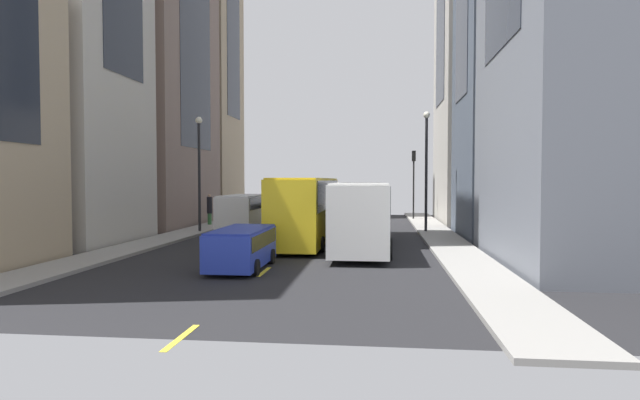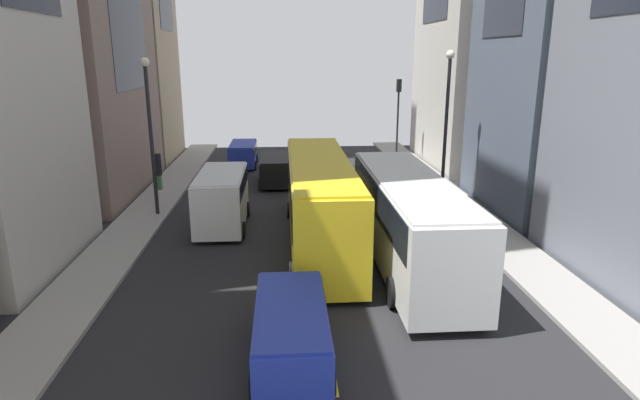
{
  "view_description": "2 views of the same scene",
  "coord_description": "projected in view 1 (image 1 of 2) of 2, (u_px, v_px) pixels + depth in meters",
  "views": [
    {
      "loc": [
        -4.35,
        32.09,
        3.49
      ],
      "look_at": [
        -0.62,
        -0.84,
        2.23
      ],
      "focal_mm": 29.58,
      "sensor_mm": 36.0,
      "label": 1
    },
    {
      "loc": [
        1.12,
        24.15,
        7.72
      ],
      "look_at": [
        -0.45,
        1.88,
        1.54
      ],
      "focal_mm": 29.58,
      "sensor_mm": 36.0,
      "label": 2
    }
  ],
  "objects": [
    {
      "name": "pedestrian_walking_far",
      "position": [
        209.0,
        209.0,
        39.49
      ],
      "size": [
        0.4,
        0.4,
        2.28
      ],
      "rotation": [
        0.0,
        0.0,
        6.06
      ],
      "color": "#336B38",
      "rests_on": "ground"
    },
    {
      "name": "lane_stripe_0",
      "position": [
        336.0,
        214.0,
        53.34
      ],
      "size": [
        0.16,
        2.0,
        0.01
      ],
      "primitive_type": "cube",
      "color": "yellow",
      "rests_on": "ground"
    },
    {
      "name": "lane_stripe_4",
      "position": [
        264.0,
        272.0,
        19.98
      ],
      "size": [
        0.16,
        2.0,
        0.01
      ],
      "primitive_type": "cube",
      "color": "yellow",
      "rests_on": "ground"
    },
    {
      "name": "streetcar_yellow",
      "position": [
        307.0,
        205.0,
        29.22
      ],
      "size": [
        2.7,
        12.01,
        3.59
      ],
      "color": "yellow",
      "rests_on": "ground"
    },
    {
      "name": "city_bus_white",
      "position": [
        362.0,
        210.0,
        26.38
      ],
      "size": [
        2.8,
        11.26,
        3.35
      ],
      "color": "silver",
      "rests_on": "ground"
    },
    {
      "name": "streetlamp_far",
      "position": [
        199.0,
        162.0,
        34.34
      ],
      "size": [
        0.44,
        0.44,
        7.45
      ],
      "color": "black",
      "rests_on": "ground"
    },
    {
      "name": "lane_stripe_5",
      "position": [
        181.0,
        337.0,
        11.64
      ],
      "size": [
        0.16,
        2.0,
        0.01
      ],
      "primitive_type": "cube",
      "color": "yellow",
      "rests_on": "ground"
    },
    {
      "name": "sidewalk_east",
      "position": [
        184.0,
        234.0,
        33.39
      ],
      "size": [
        2.28,
        44.0,
        0.15
      ],
      "primitive_type": "cube",
      "color": "gray",
      "rests_on": "ground"
    },
    {
      "name": "car_blue_1",
      "position": [
        283.0,
        209.0,
        45.97
      ],
      "size": [
        1.94,
        4.28,
        1.67
      ],
      "color": "#2338AD",
      "rests_on": "ground"
    },
    {
      "name": "building_east_1",
      "position": [
        156.0,
        54.0,
        39.7
      ],
      "size": [
        6.3,
        11.66,
        26.07
      ],
      "color": "#7A665B",
      "rests_on": "ground"
    },
    {
      "name": "sidewalk_west",
      "position": [
        441.0,
        237.0,
        31.58
      ],
      "size": [
        2.28,
        44.0,
        0.15
      ],
      "primitive_type": "cube",
      "color": "gray",
      "rests_on": "ground"
    },
    {
      "name": "delivery_van_white",
      "position": [
        243.0,
        212.0,
        32.22
      ],
      "size": [
        2.25,
        5.15,
        2.58
      ],
      "color": "white",
      "rests_on": "ground"
    },
    {
      "name": "lane_stripe_3",
      "position": [
        298.0,
        245.0,
        28.32
      ],
      "size": [
        0.16,
        2.0,
        0.01
      ],
      "primitive_type": "cube",
      "color": "yellow",
      "rests_on": "ground"
    },
    {
      "name": "traffic_light_near_corner",
      "position": [
        414.0,
        171.0,
        45.44
      ],
      "size": [
        0.32,
        0.44,
        5.87
      ],
      "color": "black",
      "rests_on": "ground"
    },
    {
      "name": "car_blue_0",
      "position": [
        242.0,
        245.0,
        20.59
      ],
      "size": [
        1.99,
        4.56,
        1.6
      ],
      "color": "#2338AD",
      "rests_on": "ground"
    },
    {
      "name": "pedestrian_waiting_curb",
      "position": [
        346.0,
        209.0,
        42.11
      ],
      "size": [
        0.36,
        0.36,
        2.14
      ],
      "rotation": [
        0.0,
        0.0,
        1.63
      ],
      "color": "#336B38",
      "rests_on": "ground"
    },
    {
      "name": "car_black_2",
      "position": [
        302.0,
        213.0,
        40.29
      ],
      "size": [
        2.06,
        4.5,
        1.69
      ],
      "color": "black",
      "rests_on": "ground"
    },
    {
      "name": "lane_stripe_1",
      "position": [
        328.0,
        221.0,
        45.0
      ],
      "size": [
        0.16,
        2.0,
        0.01
      ],
      "primitive_type": "cube",
      "color": "yellow",
      "rests_on": "ground"
    },
    {
      "name": "ground_plane",
      "position": [
        309.0,
        237.0,
        32.49
      ],
      "size": [
        42.3,
        42.3,
        0.0
      ],
      "primitive_type": "plane",
      "color": "black"
    },
    {
      "name": "streetlamp_near",
      "position": [
        426.0,
        159.0,
        34.26
      ],
      "size": [
        0.44,
        0.44,
        7.78
      ],
      "color": "black",
      "rests_on": "ground"
    },
    {
      "name": "lane_stripe_2",
      "position": [
        317.0,
        230.0,
        36.66
      ],
      "size": [
        0.16,
        2.0,
        0.01
      ],
      "primitive_type": "cube",
      "color": "yellow",
      "rests_on": "ground"
    }
  ]
}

